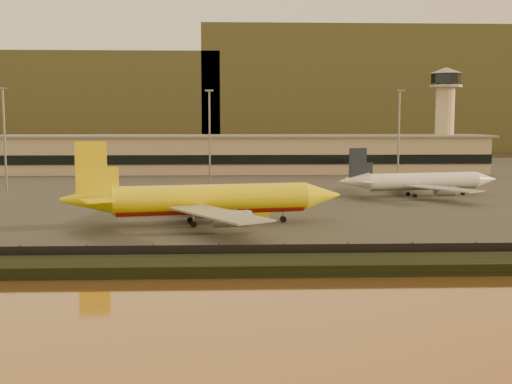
# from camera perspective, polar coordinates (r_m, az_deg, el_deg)

# --- Properties ---
(ground) EXTENTS (900.00, 900.00, 0.00)m
(ground) POSITION_cam_1_polar(r_m,az_deg,el_deg) (92.07, 0.56, -4.61)
(ground) COLOR black
(ground) RESTS_ON ground
(embankment) EXTENTS (320.00, 7.00, 1.40)m
(embankment) POSITION_cam_1_polar(r_m,az_deg,el_deg) (75.31, 1.21, -6.54)
(embankment) COLOR black
(embankment) RESTS_ON ground
(tarmac) EXTENTS (320.00, 220.00, 0.20)m
(tarmac) POSITION_cam_1_polar(r_m,az_deg,el_deg) (186.15, -0.89, 0.98)
(tarmac) COLOR #2D2D2D
(tarmac) RESTS_ON ground
(perimeter_fence) EXTENTS (300.00, 0.05, 2.20)m
(perimeter_fence) POSITION_cam_1_polar(r_m,az_deg,el_deg) (79.09, 1.03, -5.47)
(perimeter_fence) COLOR black
(perimeter_fence) RESTS_ON tarmac
(terminal_building) EXTENTS (202.00, 25.00, 12.60)m
(terminal_building) POSITION_cam_1_polar(r_m,az_deg,el_deg) (216.36, -4.95, 3.34)
(terminal_building) COLOR tan
(terminal_building) RESTS_ON tarmac
(control_tower) EXTENTS (11.20, 11.20, 35.50)m
(control_tower) POSITION_cam_1_polar(r_m,az_deg,el_deg) (233.53, 16.45, 7.11)
(control_tower) COLOR tan
(control_tower) RESTS_ON tarmac
(apron_light_masts) EXTENTS (152.20, 12.20, 25.40)m
(apron_light_masts) POSITION_cam_1_polar(r_m,az_deg,el_deg) (166.44, 4.47, 5.71)
(apron_light_masts) COLOR slate
(apron_light_masts) RESTS_ON tarmac
(distant_hills) EXTENTS (470.00, 160.00, 70.00)m
(distant_hills) POSITION_cam_1_polar(r_m,az_deg,el_deg) (430.81, -4.49, 8.17)
(distant_hills) COLOR brown
(distant_hills) RESTS_ON ground
(dhl_cargo_jet) EXTENTS (46.85, 45.28, 14.03)m
(dhl_cargo_jet) POSITION_cam_1_polar(r_m,az_deg,el_deg) (106.95, -4.42, -0.71)
(dhl_cargo_jet) COLOR yellow
(dhl_cargo_jet) RESTS_ON tarmac
(white_narrowbody_jet) EXTENTS (39.07, 37.58, 11.28)m
(white_narrowbody_jet) POSITION_cam_1_polar(r_m,az_deg,el_deg) (151.98, 14.39, 0.89)
(white_narrowbody_jet) COLOR white
(white_narrowbody_jet) RESTS_ON tarmac
(gse_vehicle_yellow) EXTENTS (4.66, 2.70, 1.97)m
(gse_vehicle_yellow) POSITION_cam_1_polar(r_m,az_deg,el_deg) (115.47, 0.03, -1.77)
(gse_vehicle_yellow) COLOR yellow
(gse_vehicle_yellow) RESTS_ON tarmac
(gse_vehicle_white) EXTENTS (4.36, 2.62, 1.83)m
(gse_vehicle_white) POSITION_cam_1_polar(r_m,az_deg,el_deg) (126.02, -8.89, -1.20)
(gse_vehicle_white) COLOR white
(gse_vehicle_white) RESTS_ON tarmac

